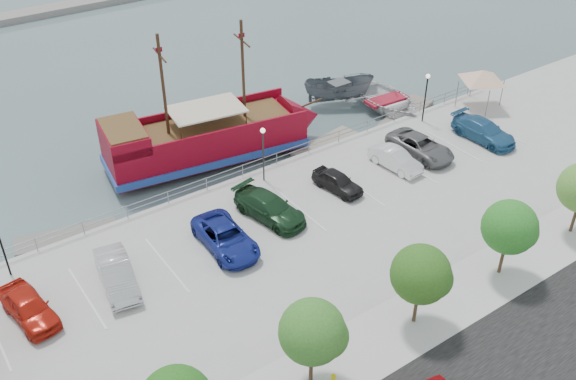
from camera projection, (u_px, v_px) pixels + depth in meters
ground at (317, 236)px, 42.83m from camera, size 160.00×160.00×0.00m
sidewalk at (427, 313)px, 35.46m from camera, size 100.00×4.00×0.05m
seawall_railing at (254, 166)px, 47.28m from camera, size 50.00×0.06×1.00m
pirate_ship at (222, 136)px, 50.29m from camera, size 18.27×7.32×11.39m
patrol_boat at (339, 92)px, 58.42m from camera, size 6.73×5.15×2.46m
speedboat at (386, 103)px, 57.61m from camera, size 6.00×8.10×1.62m
dock_west at (67, 237)px, 42.41m from camera, size 6.82×3.28×0.38m
dock_mid at (325, 144)px, 52.66m from camera, size 6.61×2.99×0.36m
dock_east at (405, 115)px, 56.89m from camera, size 7.94×4.93×0.44m
canopy_tent at (484, 70)px, 54.81m from camera, size 5.69×5.69×3.86m
fire_hydrant at (333, 378)px, 31.30m from camera, size 0.24×0.24×0.68m
lamp_post_mid at (263, 145)px, 45.04m from camera, size 0.36×0.36×4.28m
lamp_post_right at (426, 89)px, 52.63m from camera, size 0.36×0.36×4.28m
tree_c at (315, 333)px, 29.85m from camera, size 3.30×3.20×5.00m
tree_d at (424, 275)px, 33.17m from camera, size 3.30×3.20×5.00m
tree_e at (512, 228)px, 36.49m from camera, size 3.30×3.20×5.00m
parked_car_a at (29, 307)px, 34.77m from camera, size 2.55×4.88×1.59m
parked_car_b at (117, 274)px, 36.95m from camera, size 2.53×5.22×1.65m
parked_car_c at (226, 237)px, 39.84m from camera, size 2.81×5.69×1.55m
parked_car_d at (270, 208)px, 42.46m from camera, size 3.32×5.86×1.60m
parked_car_e at (338, 182)px, 45.27m from camera, size 2.22×4.23×1.37m
parked_car_f at (395, 159)px, 47.71m from camera, size 1.93×4.53×1.45m
parked_car_g at (420, 146)px, 49.20m from camera, size 3.01×5.75×1.55m
parked_car_h at (484, 131)px, 51.19m from camera, size 2.47×5.64×1.61m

